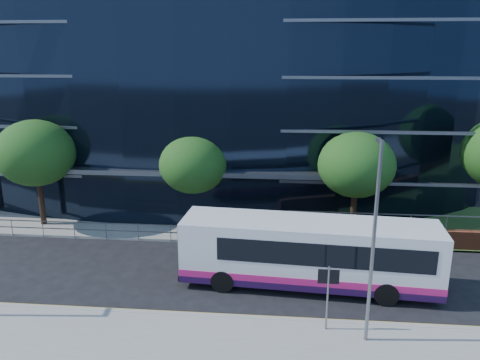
# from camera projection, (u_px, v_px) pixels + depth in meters

# --- Properties ---
(ground) EXTENTS (200.00, 200.00, 0.00)m
(ground) POSITION_uv_depth(u_px,v_px,m) (222.00, 306.00, 21.13)
(ground) COLOR black
(ground) RESTS_ON ground
(kerb) EXTENTS (80.00, 0.25, 0.16)m
(kerb) POSITION_uv_depth(u_px,v_px,m) (219.00, 317.00, 20.15)
(kerb) COLOR gray
(kerb) RESTS_ON ground
(yellow_line_outer) EXTENTS (80.00, 0.08, 0.01)m
(yellow_line_outer) POSITION_uv_depth(u_px,v_px,m) (220.00, 316.00, 20.36)
(yellow_line_outer) COLOR gold
(yellow_line_outer) RESTS_ON ground
(yellow_line_inner) EXTENTS (80.00, 0.08, 0.01)m
(yellow_line_inner) POSITION_uv_depth(u_px,v_px,m) (220.00, 314.00, 20.50)
(yellow_line_inner) COLOR gold
(yellow_line_inner) RESTS_ON ground
(far_forecourt) EXTENTS (50.00, 8.00, 0.10)m
(far_forecourt) POSITION_uv_depth(u_px,v_px,m) (156.00, 217.00, 32.19)
(far_forecourt) COLOR gray
(far_forecourt) RESTS_ON ground
(glass_office) EXTENTS (44.00, 23.10, 16.00)m
(glass_office) POSITION_uv_depth(u_px,v_px,m) (205.00, 89.00, 39.31)
(glass_office) COLOR black
(glass_office) RESTS_ON ground
(guard_railings) EXTENTS (24.00, 0.05, 1.10)m
(guard_railings) POSITION_uv_depth(u_px,v_px,m) (106.00, 227.00, 28.32)
(guard_railings) COLOR slate
(guard_railings) RESTS_ON ground
(street_sign) EXTENTS (0.85, 0.09, 2.80)m
(street_sign) POSITION_uv_depth(u_px,v_px,m) (328.00, 285.00, 18.63)
(street_sign) COLOR slate
(street_sign) RESTS_ON pavement_near
(tree_far_a) EXTENTS (4.95, 4.95, 6.98)m
(tree_far_a) POSITION_uv_depth(u_px,v_px,m) (36.00, 153.00, 29.58)
(tree_far_a) COLOR black
(tree_far_a) RESTS_ON ground
(tree_far_b) EXTENTS (4.29, 4.29, 6.05)m
(tree_far_b) POSITION_uv_depth(u_px,v_px,m) (193.00, 165.00, 29.36)
(tree_far_b) COLOR black
(tree_far_b) RESTS_ON ground
(tree_far_c) EXTENTS (4.62, 4.62, 6.51)m
(tree_far_c) POSITION_uv_depth(u_px,v_px,m) (356.00, 165.00, 27.93)
(tree_far_c) COLOR black
(tree_far_c) RESTS_ON ground
(tree_dist_e) EXTENTS (4.62, 4.62, 6.51)m
(tree_dist_e) POSITION_uv_depth(u_px,v_px,m) (462.00, 107.00, 56.17)
(tree_dist_e) COLOR black
(tree_dist_e) RESTS_ON ground
(streetlight_east) EXTENTS (0.15, 0.77, 8.00)m
(streetlight_east) POSITION_uv_depth(u_px,v_px,m) (374.00, 238.00, 17.32)
(streetlight_east) COLOR slate
(streetlight_east) RESTS_ON pavement_near
(city_bus) EXTENTS (12.45, 3.71, 3.32)m
(city_bus) POSITION_uv_depth(u_px,v_px,m) (311.00, 253.00, 22.49)
(city_bus) COLOR silver
(city_bus) RESTS_ON ground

